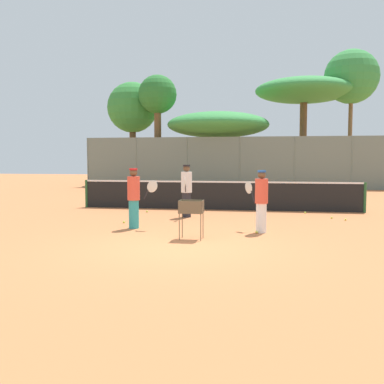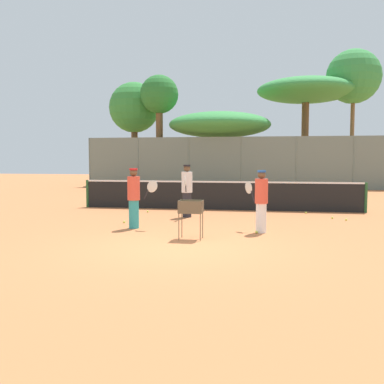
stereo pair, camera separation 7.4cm
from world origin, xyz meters
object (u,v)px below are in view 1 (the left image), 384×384
Objects in this scene: player_yellow_shirt at (186,190)px; player_white_outfit at (134,197)px; ball_cart at (191,210)px; tennis_net at (218,195)px; player_red_cap at (261,200)px.

player_white_outfit is at bearing -26.36° from player_yellow_shirt.
player_yellow_shirt is 1.84× the size of ball_cart.
player_white_outfit is 1.77× the size of ball_cart.
tennis_net is at bearing 69.48° from player_white_outfit.
player_red_cap is 2.05m from ball_cart.
player_white_outfit is 3.44m from player_red_cap.
player_red_cap is (3.44, -0.10, -0.02)m from player_white_outfit.
player_white_outfit is at bearing 143.39° from ball_cart.
player_yellow_shirt is (-2.45, 2.63, 0.05)m from player_red_cap.
player_red_cap reaches higher than tennis_net.
ball_cart is (0.84, -3.88, -0.18)m from player_yellow_shirt.
player_red_cap is (1.66, -4.87, 0.28)m from tennis_net.
player_white_outfit reaches higher than player_red_cap.
player_yellow_shirt is (-0.79, -2.24, 0.33)m from tennis_net.
player_white_outfit is 2.28m from ball_cart.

